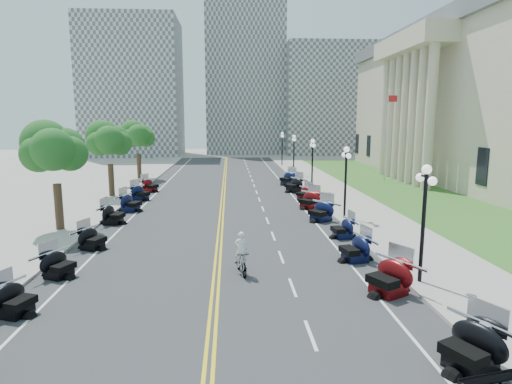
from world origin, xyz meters
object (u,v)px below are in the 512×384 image
object	(u,v)px
civic_building	(511,102)
bicycle	(241,262)
flagpole	(386,137)
cyclist_rider	(241,232)
motorcycle_n_3	(389,275)

from	to	relation	value
civic_building	bicycle	xyz separation A→B (m)	(-30.89, -28.32, -8.34)
flagpole	bicycle	bearing A→B (deg)	-120.81
bicycle	civic_building	bearing A→B (deg)	30.74
bicycle	cyclist_rider	bearing A→B (deg)	0.00
flagpole	motorcycle_n_3	size ratio (longest dim) A/B	4.51
civic_building	bicycle	size ratio (longest dim) A/B	27.21
motorcycle_n_3	bicycle	size ratio (longest dim) A/B	1.18
motorcycle_n_3	cyclist_rider	size ratio (longest dim) A/B	1.36
civic_building	cyclist_rider	distance (m)	42.48
cyclist_rider	bicycle	bearing A→B (deg)	-0.00
civic_building	motorcycle_n_3	distance (m)	40.62
cyclist_rider	civic_building	bearing A→B (deg)	-137.48
bicycle	cyclist_rider	xyz separation A→B (m)	(0.00, 0.00, 1.38)
motorcycle_n_3	bicycle	bearing A→B (deg)	-141.50
civic_building	flagpole	size ratio (longest dim) A/B	5.10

